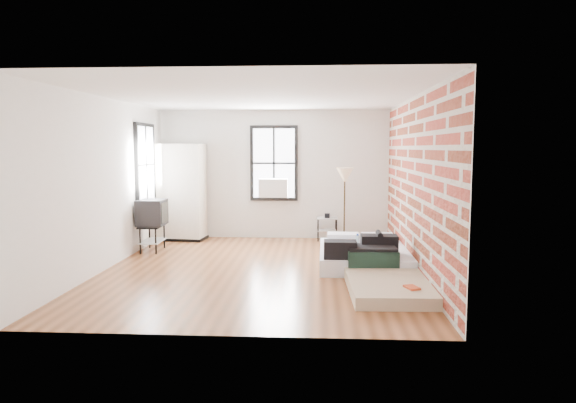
# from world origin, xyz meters

# --- Properties ---
(ground) EXTENTS (6.00, 6.00, 0.00)m
(ground) POSITION_xyz_m (0.00, 0.00, 0.00)
(ground) COLOR brown
(ground) RESTS_ON ground
(room_shell) EXTENTS (5.02, 6.02, 2.80)m
(room_shell) POSITION_xyz_m (0.23, 0.36, 1.74)
(room_shell) COLOR silver
(room_shell) RESTS_ON ground
(mattress_main) EXTENTS (1.51, 2.03, 0.65)m
(mattress_main) POSITION_xyz_m (1.74, 0.49, 0.18)
(mattress_main) COLOR white
(mattress_main) RESTS_ON ground
(mattress_bare) EXTENTS (1.18, 2.14, 0.45)m
(mattress_bare) POSITION_xyz_m (1.92, -0.83, 0.14)
(mattress_bare) COLOR tan
(mattress_bare) RESTS_ON ground
(wardrobe) EXTENTS (1.10, 0.70, 2.07)m
(wardrobe) POSITION_xyz_m (-2.00, 2.65, 1.03)
(wardrobe) COLOR black
(wardrobe) RESTS_ON ground
(side_table) EXTENTS (0.45, 0.36, 0.58)m
(side_table) POSITION_xyz_m (1.16, 2.72, 0.39)
(side_table) COLOR black
(side_table) RESTS_ON ground
(floor_lamp) EXTENTS (0.34, 0.34, 1.59)m
(floor_lamp) POSITION_xyz_m (1.50, 2.17, 1.35)
(floor_lamp) COLOR #302410
(floor_lamp) RESTS_ON ground
(tv_stand) EXTENTS (0.52, 0.72, 1.00)m
(tv_stand) POSITION_xyz_m (-2.21, 1.38, 0.71)
(tv_stand) COLOR black
(tv_stand) RESTS_ON ground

